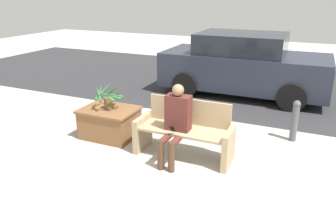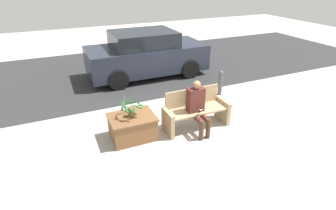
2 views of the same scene
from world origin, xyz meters
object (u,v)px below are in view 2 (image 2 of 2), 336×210
at_px(planter_box, 132,126).
at_px(parked_car, 146,54).
at_px(person_seated, 197,105).
at_px(bollard_post, 220,82).
at_px(bench, 196,110).
at_px(potted_plant, 132,107).

height_order(planter_box, parked_car, parked_car).
xyz_separation_m(person_seated, bollard_post, (1.68, 1.52, -0.27)).
bearing_deg(planter_box, bollard_post, 20.86).
height_order(planter_box, bollard_post, bollard_post).
bearing_deg(person_seated, bench, 69.19).
relative_size(person_seated, potted_plant, 2.26).
bearing_deg(potted_plant, bench, -4.41).
height_order(bench, planter_box, bench).
distance_m(person_seated, planter_box, 1.54).
bearing_deg(potted_plant, person_seated, -12.38).
bearing_deg(bench, parked_car, 88.07).
bearing_deg(planter_box, bench, -4.76).
relative_size(person_seated, planter_box, 1.24).
bearing_deg(bench, bollard_post, 39.57).
distance_m(bench, parked_car, 3.85).
relative_size(bench, potted_plant, 2.89).
bearing_deg(parked_car, planter_box, -114.17).
xyz_separation_m(planter_box, potted_plant, (0.01, -0.01, 0.49)).
distance_m(potted_plant, parked_car, 4.07).
xyz_separation_m(parked_car, bollard_post, (1.47, -2.51, -0.37)).
bearing_deg(parked_car, bollard_post, -59.66).
bearing_deg(bollard_post, potted_plant, -158.94).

